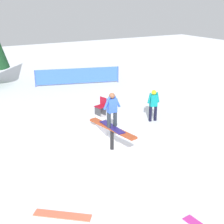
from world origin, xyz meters
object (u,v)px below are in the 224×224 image
rail_feature (112,131)px  folding_chair (101,107)px  main_rider_on_rail (112,111)px  loose_snowboard_coral (62,215)px  bystander_teal (153,104)px

rail_feature → folding_chair: rail_feature is taller
main_rider_on_rail → loose_snowboard_coral: bearing=-49.7°
folding_chair → bystander_teal: bearing=28.2°
rail_feature → main_rider_on_rail: (0.00, 0.00, 0.79)m
main_rider_on_rail → rail_feature: bearing=0.0°
rail_feature → folding_chair: 3.73m
bystander_teal → folding_chair: bystander_teal is taller
bystander_teal → rail_feature: bearing=38.0°
rail_feature → main_rider_on_rail: bearing=0.0°
bystander_teal → folding_chair: 2.58m
bystander_teal → folding_chair: size_ratio=1.69×
rail_feature → bystander_teal: size_ratio=1.64×
main_rider_on_rail → bystander_teal: main_rider_on_rail is taller
rail_feature → bystander_teal: bystander_teal is taller
rail_feature → loose_snowboard_coral: size_ratio=1.59×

